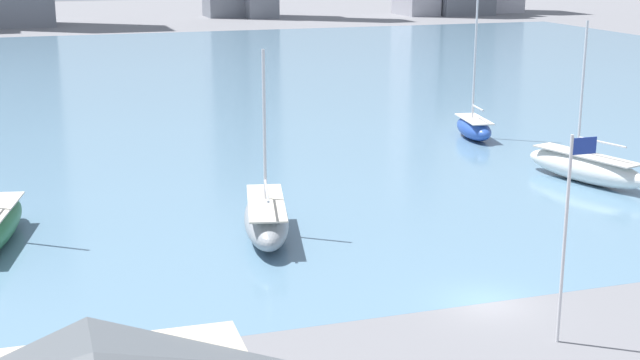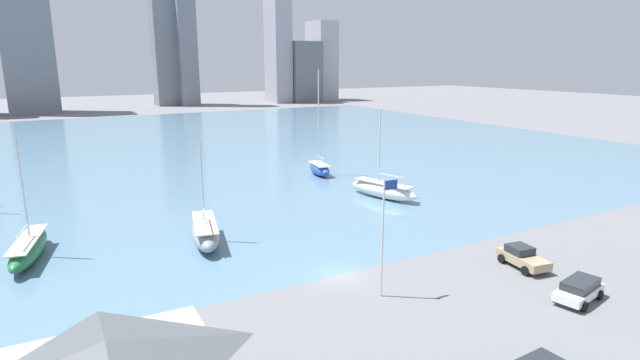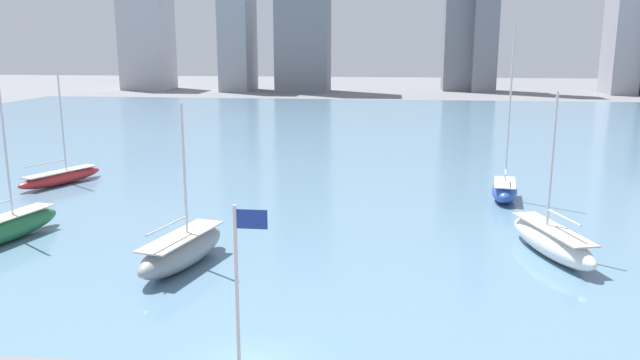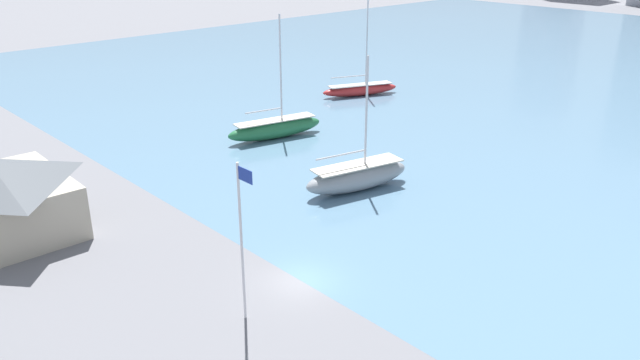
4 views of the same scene
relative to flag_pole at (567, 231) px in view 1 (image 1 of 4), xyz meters
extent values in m
plane|color=slate|center=(-0.86, 4.73, -4.98)|extent=(500.00, 500.00, 0.00)
cube|color=slate|center=(-0.86, 74.73, -4.98)|extent=(180.00, 140.00, 0.00)
cylinder|color=silver|center=(-0.07, 0.00, -0.46)|extent=(0.14, 0.14, 9.04)
cube|color=#1E3899|center=(0.55, 0.00, 3.56)|extent=(1.10, 0.03, 0.70)
ellipsoid|color=gray|center=(-8.32, 17.41, -3.90)|extent=(4.53, 9.71, 2.17)
cube|color=beige|center=(-8.32, 17.41, -2.86)|extent=(3.72, 7.96, 0.10)
cube|color=#2D2D33|center=(-8.32, 17.41, -4.49)|extent=(0.53, 1.68, 0.98)
cylinder|color=silver|center=(-8.16, 18.10, 1.51)|extent=(0.18, 0.18, 8.65)
cylinder|color=silver|center=(-8.66, 15.88, -1.71)|extent=(1.14, 4.48, 0.14)
ellipsoid|color=white|center=(16.53, 22.48, -3.96)|extent=(5.02, 10.45, 2.04)
cube|color=#BCB7AD|center=(16.53, 22.48, -2.99)|extent=(4.11, 8.57, 0.10)
cube|color=#2D2D33|center=(16.53, 22.48, -4.52)|extent=(0.67, 1.81, 0.92)
cylinder|color=silver|center=(16.31, 23.21, 1.74)|extent=(0.18, 0.18, 9.35)
cylinder|color=silver|center=(16.88, 21.28, -1.84)|extent=(1.26, 3.92, 0.14)
ellipsoid|color=#284CA8|center=(15.94, 38.25, -4.09)|extent=(3.29, 6.68, 1.78)
cube|color=silver|center=(15.94, 38.25, -3.25)|extent=(2.70, 5.48, 0.10)
cube|color=#2D2D33|center=(15.94, 38.25, -4.58)|extent=(0.34, 1.16, 0.80)
cylinder|color=silver|center=(16.02, 38.73, 3.94)|extent=(0.18, 0.18, 14.27)
cylinder|color=silver|center=(15.81, 37.39, -2.10)|extent=(0.57, 2.70, 0.14)
camera|label=1|loc=(-20.65, -30.14, 11.44)|focal=50.00mm
camera|label=2|loc=(-20.88, -27.89, 12.18)|focal=28.00mm
camera|label=3|loc=(5.38, -20.55, 9.58)|focal=35.00mm
camera|label=4|loc=(23.68, -16.62, 14.79)|focal=35.00mm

